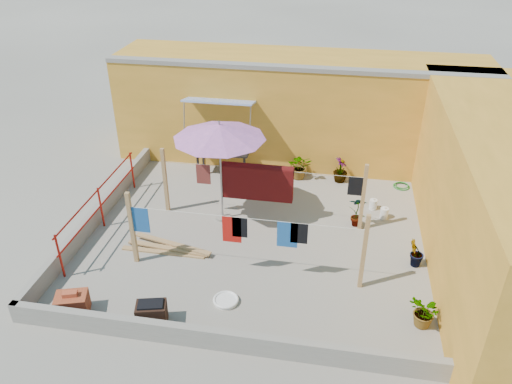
% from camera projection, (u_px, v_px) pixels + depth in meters
% --- Properties ---
extents(ground, '(80.00, 80.00, 0.00)m').
position_uv_depth(ground, '(256.00, 237.00, 12.19)').
color(ground, '#9E998E').
rests_on(ground, ground).
extents(wall_back, '(11.00, 3.27, 3.21)m').
position_uv_depth(wall_back, '(298.00, 108.00, 15.30)').
color(wall_back, gold).
rests_on(wall_back, ground).
extents(wall_right, '(2.40, 9.00, 3.20)m').
position_uv_depth(wall_right, '(496.00, 200.00, 10.60)').
color(wall_right, gold).
rests_on(wall_right, ground).
extents(parapet_front, '(8.30, 0.16, 0.44)m').
position_uv_depth(parapet_front, '(221.00, 340.00, 9.03)').
color(parapet_front, gray).
rests_on(parapet_front, ground).
extents(parapet_left, '(0.16, 7.30, 0.44)m').
position_uv_depth(parapet_left, '(98.00, 213.00, 12.70)').
color(parapet_left, gray).
rests_on(parapet_left, ground).
extents(red_railing, '(0.05, 4.20, 1.10)m').
position_uv_depth(red_railing, '(100.00, 202.00, 12.24)').
color(red_railing, '#9C170F').
rests_on(red_railing, ground).
extents(clothesline_rig, '(5.09, 2.35, 1.80)m').
position_uv_depth(clothesline_rig, '(256.00, 189.00, 12.13)').
color(clothesline_rig, tan).
rests_on(clothesline_rig, ground).
extents(patio_umbrella, '(2.92, 2.92, 2.68)m').
position_uv_depth(patio_umbrella, '(219.00, 132.00, 11.71)').
color(patio_umbrella, gray).
rests_on(patio_umbrella, ground).
extents(outdoor_table, '(1.62, 0.84, 0.75)m').
position_uv_depth(outdoor_table, '(223.00, 151.00, 14.81)').
color(outdoor_table, black).
rests_on(outdoor_table, ground).
extents(brick_stack, '(0.72, 0.61, 0.53)m').
position_uv_depth(brick_stack, '(72.00, 304.00, 9.82)').
color(brick_stack, '#A53F26').
rests_on(brick_stack, ground).
extents(lumber_pile, '(2.15, 0.61, 0.13)m').
position_uv_depth(lumber_pile, '(168.00, 248.00, 11.69)').
color(lumber_pile, tan).
rests_on(lumber_pile, ground).
extents(brazier, '(0.65, 0.51, 0.51)m').
position_uv_depth(brazier, '(152.00, 314.00, 9.56)').
color(brazier, black).
rests_on(brazier, ground).
extents(white_basin, '(0.53, 0.53, 0.09)m').
position_uv_depth(white_basin, '(226.00, 300.00, 10.18)').
color(white_basin, white).
rests_on(white_basin, ground).
extents(water_jug_a, '(0.21, 0.21, 0.32)m').
position_uv_depth(water_jug_a, '(373.00, 204.00, 13.23)').
color(water_jug_a, white).
rests_on(water_jug_a, ground).
extents(water_jug_b, '(0.21, 0.21, 0.33)m').
position_uv_depth(water_jug_b, '(384.00, 213.00, 12.85)').
color(water_jug_b, white).
rests_on(water_jug_b, ground).
extents(green_hose, '(0.47, 0.47, 0.07)m').
position_uv_depth(green_hose, '(401.00, 186.00, 14.32)').
color(green_hose, '#186D22').
rests_on(green_hose, ground).
extents(plant_back_a, '(0.76, 0.67, 0.77)m').
position_uv_depth(plant_back_a, '(300.00, 166.00, 14.61)').
color(plant_back_a, '#1F5418').
rests_on(plant_back_a, ground).
extents(plant_back_b, '(0.44, 0.44, 0.74)m').
position_uv_depth(plant_back_b, '(340.00, 170.00, 14.44)').
color(plant_back_b, '#1F5418').
rests_on(plant_back_b, ground).
extents(plant_right_a, '(0.47, 0.34, 0.85)m').
position_uv_depth(plant_right_a, '(357.00, 211.00, 12.41)').
color(plant_right_a, '#1F5418').
rests_on(plant_right_a, ground).
extents(plant_right_b, '(0.48, 0.47, 0.69)m').
position_uv_depth(plant_right_b, '(416.00, 253.00, 11.05)').
color(plant_right_b, '#1F5418').
rests_on(plant_right_b, ground).
extents(plant_right_c, '(0.73, 0.77, 0.67)m').
position_uv_depth(plant_right_c, '(425.00, 313.00, 9.46)').
color(plant_right_c, '#1F5418').
rests_on(plant_right_c, ground).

